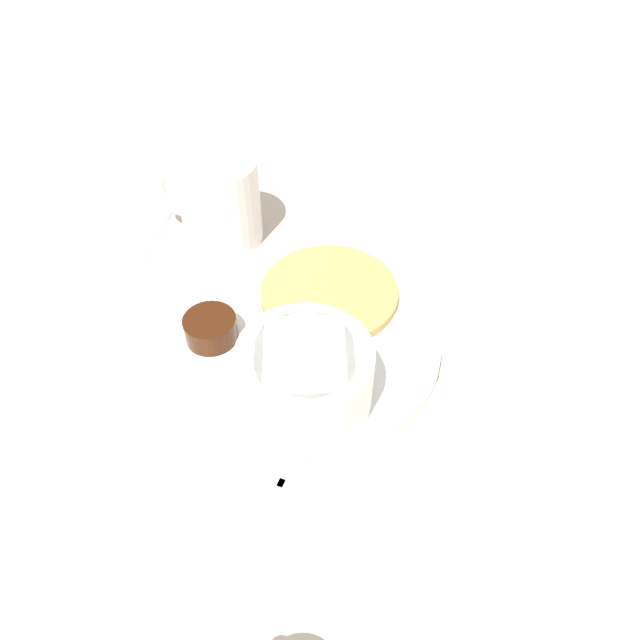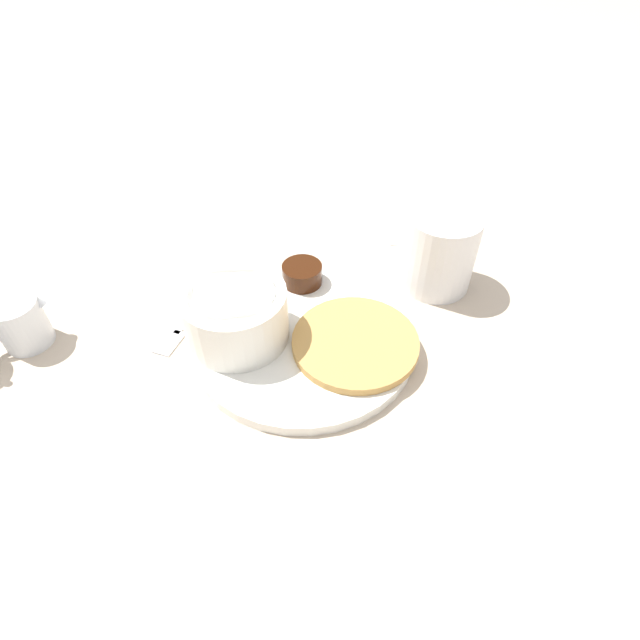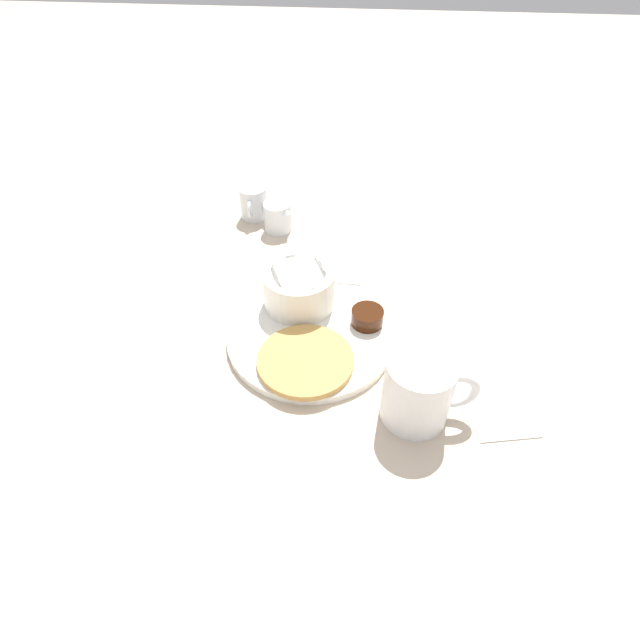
{
  "view_description": "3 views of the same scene",
  "coord_description": "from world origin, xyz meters",
  "px_view_note": "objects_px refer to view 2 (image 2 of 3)",
  "views": [
    {
      "loc": [
        0.34,
        0.14,
        0.41
      ],
      "look_at": [
        -0.01,
        0.01,
        0.02
      ],
      "focal_mm": 35.0,
      "sensor_mm": 36.0,
      "label": 1
    },
    {
      "loc": [
        -0.13,
        0.34,
        0.38
      ],
      "look_at": [
        -0.02,
        -0.01,
        0.03
      ],
      "focal_mm": 28.0,
      "sensor_mm": 36.0,
      "label": 2
    },
    {
      "loc": [
        -0.49,
        -0.06,
        0.5
      ],
      "look_at": [
        -0.0,
        -0.01,
        0.04
      ],
      "focal_mm": 28.0,
      "sensor_mm": 36.0,
      "label": 3
    }
  ],
  "objects_px": {
    "plate": "(303,337)",
    "coffee_mug": "(440,250)",
    "creamer_pitcher_near": "(20,323)",
    "fork": "(185,322)",
    "bowl": "(235,313)"
  },
  "relations": [
    {
      "from": "coffee_mug",
      "to": "fork",
      "type": "relative_size",
      "value": 0.87
    },
    {
      "from": "coffee_mug",
      "to": "fork",
      "type": "distance_m",
      "value": 0.29
    },
    {
      "from": "creamer_pitcher_near",
      "to": "fork",
      "type": "height_order",
      "value": "creamer_pitcher_near"
    },
    {
      "from": "coffee_mug",
      "to": "fork",
      "type": "bearing_deg",
      "value": 32.43
    },
    {
      "from": "bowl",
      "to": "creamer_pitcher_near",
      "type": "bearing_deg",
      "value": 17.47
    },
    {
      "from": "bowl",
      "to": "creamer_pitcher_near",
      "type": "relative_size",
      "value": 1.79
    },
    {
      "from": "plate",
      "to": "coffee_mug",
      "type": "xyz_separation_m",
      "value": [
        -0.11,
        -0.14,
        0.04
      ]
    },
    {
      "from": "coffee_mug",
      "to": "creamer_pitcher_near",
      "type": "relative_size",
      "value": 1.94
    },
    {
      "from": "plate",
      "to": "coffee_mug",
      "type": "bearing_deg",
      "value": -128.9
    },
    {
      "from": "coffee_mug",
      "to": "plate",
      "type": "bearing_deg",
      "value": 51.1
    },
    {
      "from": "plate",
      "to": "creamer_pitcher_near",
      "type": "xyz_separation_m",
      "value": [
        0.27,
        0.09,
        0.02
      ]
    },
    {
      "from": "plate",
      "to": "bowl",
      "type": "bearing_deg",
      "value": 20.2
    },
    {
      "from": "plate",
      "to": "fork",
      "type": "xyz_separation_m",
      "value": [
        0.13,
        0.01,
        -0.0
      ]
    },
    {
      "from": "fork",
      "to": "coffee_mug",
      "type": "bearing_deg",
      "value": -147.57
    },
    {
      "from": "plate",
      "to": "creamer_pitcher_near",
      "type": "height_order",
      "value": "creamer_pitcher_near"
    }
  ]
}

